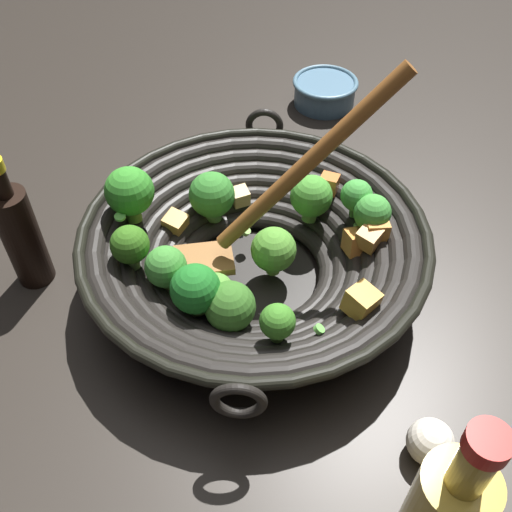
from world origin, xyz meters
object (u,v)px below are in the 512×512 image
Objects in this scene: wok at (253,248)px; garlic_bulb at (430,442)px; soy_sauce_bottle at (21,234)px; prep_bowl at (325,91)px.

wok is 0.29m from garlic_bulb.
wok reaches higher than soy_sauce_bottle.
wok is at bearing -135.39° from soy_sauce_bottle.
soy_sauce_bottle is 0.57m from prep_bowl.
prep_bowl is (0.21, -0.37, -0.03)m from wok.
prep_bowl is at bearing -88.51° from soy_sauce_bottle.
soy_sauce_bottle is at bearing 91.49° from prep_bowl.
wok is at bearing -6.56° from garlic_bulb.
soy_sauce_bottle is at bearing 44.61° from wok.
garlic_bulb is (-0.28, 0.03, -0.04)m from wok.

